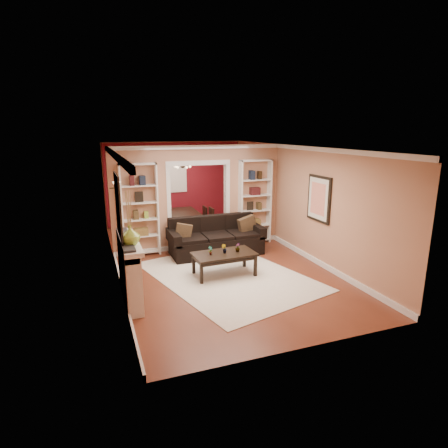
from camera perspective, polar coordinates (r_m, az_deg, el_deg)
name	(u,v)px	position (r m, az deg, el deg)	size (l,w,h in m)	color
floor	(213,260)	(9.10, -1.68, -5.57)	(8.00, 8.00, 0.00)	brown
ceiling	(212,147)	(8.57, -1.81, 11.67)	(8.00, 8.00, 0.00)	white
wall_back	(175,183)	(12.55, -7.54, 6.18)	(8.00, 8.00, 0.00)	tan
wall_front	(305,261)	(5.22, 12.27, -5.49)	(8.00, 8.00, 0.00)	tan
wall_left	(113,213)	(8.33, -16.61, 1.62)	(8.00, 8.00, 0.00)	tan
wall_right	(297,200)	(9.67, 11.04, 3.65)	(8.00, 8.00, 0.00)	tan
partition_wall	(198,197)	(9.86, -3.94, 4.08)	(4.50, 0.15, 2.70)	tan
red_back_panel	(175,184)	(12.52, -7.50, 6.02)	(4.44, 0.04, 2.64)	maroon
dining_window	(175,177)	(12.45, -7.49, 7.05)	(0.78, 0.03, 0.98)	#8CA5CC
area_rug	(228,276)	(8.17, 0.61, -7.89)	(2.71, 3.79, 0.01)	white
sofa	(216,236)	(9.44, -1.21, -1.88)	(2.38, 1.03, 0.93)	black
pillow_left	(184,233)	(9.14, -6.17, -1.32)	(0.38, 0.11, 0.38)	brown
pillow_right	(247,225)	(9.65, 3.56, -0.15)	(0.47, 0.13, 0.47)	brown
coffee_table	(224,264)	(8.14, 0.03, -6.13)	(1.33, 0.72, 0.50)	black
plant_left	(210,250)	(7.93, -2.08, -4.05)	(0.10, 0.07, 0.19)	#336626
plant_center	(224,249)	(8.02, 0.03, -3.80)	(0.11, 0.09, 0.19)	#336626
plant_right	(238,248)	(8.13, 2.08, -3.61)	(0.10, 0.10, 0.18)	#336626
bookshelf_left	(140,210)	(9.43, -12.71, 2.06)	(0.90, 0.30, 2.30)	white
bookshelf_right	(255,202)	(10.28, 4.68, 3.35)	(0.90, 0.30, 2.30)	white
fireplace	(131,270)	(7.12, -14.05, -6.82)	(0.32, 1.70, 1.16)	white
vase	(130,235)	(6.57, -14.11, -1.68)	(0.33, 0.33, 0.34)	#8DB53A
mirror	(118,205)	(6.77, -15.84, 2.76)	(0.03, 0.95, 1.10)	silver
wall_sconce	(114,187)	(8.79, -16.42, 5.46)	(0.18, 0.18, 0.22)	#FFE0A5
framed_art	(319,199)	(8.79, 14.22, 3.75)	(0.04, 0.85, 1.05)	black
dining_table	(184,223)	(11.37, -6.10, 0.09)	(1.02, 1.82, 0.64)	black
dining_chair_nw	(168,222)	(10.93, -8.53, 0.28)	(0.47, 0.47, 0.95)	black
dining_chair_ne	(204,221)	(11.21, -3.01, 0.45)	(0.41, 0.41, 0.83)	black
dining_chair_sw	(164,220)	(11.53, -9.12, 0.55)	(0.39, 0.39, 0.78)	black
dining_chair_se	(199,218)	(11.78, -3.87, 0.92)	(0.37, 0.37, 0.75)	black
chandelier	(184,166)	(11.21, -6.17, 8.72)	(0.50, 0.50, 0.30)	#3A2C1A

